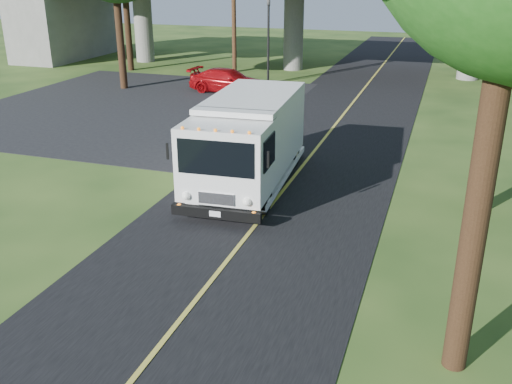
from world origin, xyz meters
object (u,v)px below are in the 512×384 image
at_px(pedestrian, 202,134).
at_px(step_van, 248,139).
at_px(traffic_signal, 268,32).
at_px(red_sedan, 228,81).
at_px(utility_pole, 234,10).

bearing_deg(pedestrian, step_van, 158.30).
xyz_separation_m(traffic_signal, red_sedan, (-1.52, -3.05, -2.52)).
distance_m(traffic_signal, red_sedan, 4.24).
relative_size(traffic_signal, red_sedan, 1.11).
bearing_deg(red_sedan, step_van, -152.58).
bearing_deg(utility_pole, traffic_signal, 53.13).
bearing_deg(utility_pole, pedestrian, -75.26).
relative_size(red_sedan, pedestrian, 2.95).
bearing_deg(pedestrian, red_sedan, -51.82).
xyz_separation_m(step_van, pedestrian, (-2.93, 2.81, -0.83)).
distance_m(traffic_signal, utility_pole, 2.86).
bearing_deg(traffic_signal, red_sedan, -116.56).
height_order(traffic_signal, red_sedan, traffic_signal).
height_order(traffic_signal, utility_pole, utility_pole).
bearing_deg(traffic_signal, pedestrian, -82.99).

